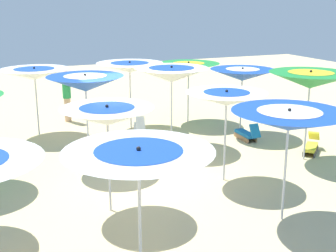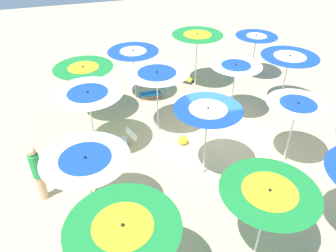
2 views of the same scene
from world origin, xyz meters
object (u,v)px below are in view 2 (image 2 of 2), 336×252
(beach_umbrella_2, at_px, (289,61))
(beachgoer_0, at_px, (38,173))
(beach_umbrella_8, at_px, (268,196))
(lounger_0, at_px, (117,140))
(beach_umbrella_15, at_px, (84,71))
(beach_umbrella_6, at_px, (236,69))
(lounger_2, at_px, (152,93))
(beach_umbrella_12, at_px, (124,233))
(lounger_1, at_px, (183,77))
(beach_umbrella_5, at_px, (297,108))
(beach_umbrella_14, at_px, (88,97))
(beach_umbrella_13, at_px, (86,163))
(beach_umbrella_10, at_px, (157,78))
(beach_umbrella_7, at_px, (197,39))
(beach_umbrella_11, at_px, (133,55))
(beach_ball, at_px, (183,140))
(beach_umbrella_3, at_px, (256,39))
(beach_umbrella_9, at_px, (208,115))

(beach_umbrella_2, distance_m, beachgoer_0, 9.95)
(beach_umbrella_8, height_order, lounger_0, beach_umbrella_8)
(beach_umbrella_15, bearing_deg, beach_umbrella_6, -16.39)
(beachgoer_0, bearing_deg, lounger_2, -168.27)
(beach_umbrella_2, relative_size, beach_umbrella_6, 1.02)
(beach_umbrella_12, xyz_separation_m, lounger_2, (2.75, 8.50, -2.03))
(lounger_1, relative_size, beachgoer_0, 0.57)
(beach_umbrella_2, distance_m, lounger_0, 7.31)
(beach_umbrella_5, height_order, beach_umbrella_14, beach_umbrella_14)
(beach_umbrella_13, distance_m, lounger_1, 8.93)
(beach_umbrella_10, bearing_deg, beach_umbrella_7, 48.24)
(beach_umbrella_7, distance_m, beach_umbrella_10, 3.95)
(beach_umbrella_11, xyz_separation_m, beach_ball, (0.91, -3.77, -1.83))
(beach_umbrella_2, height_order, beach_umbrella_3, beach_umbrella_2)
(beach_umbrella_5, bearing_deg, beach_umbrella_8, -133.08)
(beach_umbrella_13, relative_size, beach_umbrella_15, 1.02)
(lounger_0, relative_size, beach_ball, 3.86)
(beach_umbrella_3, bearing_deg, beach_umbrella_2, -93.53)
(beach_umbrella_7, distance_m, lounger_1, 2.18)
(beach_umbrella_7, bearing_deg, beach_umbrella_14, -145.67)
(beach_umbrella_12, height_order, lounger_2, beach_umbrella_12)
(beach_umbrella_3, height_order, lounger_1, beach_umbrella_3)
(beach_umbrella_2, relative_size, beach_umbrella_7, 0.92)
(beach_umbrella_7, bearing_deg, beach_umbrella_15, -165.98)
(beach_umbrella_8, relative_size, beach_umbrella_11, 1.01)
(beach_umbrella_6, bearing_deg, beach_umbrella_3, 49.20)
(beach_umbrella_10, xyz_separation_m, beach_ball, (0.63, -1.12, -2.04))
(beach_umbrella_10, xyz_separation_m, beachgoer_0, (-4.18, -2.37, -1.21))
(lounger_0, bearing_deg, beach_umbrella_15, -56.82)
(beach_umbrella_5, height_order, beach_umbrella_13, beach_umbrella_5)
(beach_umbrella_7, relative_size, beachgoer_0, 1.34)
(beach_umbrella_7, height_order, beach_umbrella_9, beach_umbrella_7)
(beach_umbrella_9, relative_size, beach_ball, 7.30)
(beach_umbrella_11, bearing_deg, beach_umbrella_14, -124.24)
(beach_umbrella_8, distance_m, beach_umbrella_13, 4.35)
(beach_umbrella_13, distance_m, beach_umbrella_14, 3.13)
(beach_umbrella_9, relative_size, lounger_1, 2.33)
(beach_umbrella_5, bearing_deg, beachgoer_0, 175.50)
(beach_umbrella_15, height_order, lounger_2, beach_umbrella_15)
(beach_umbrella_6, height_order, beach_umbrella_7, beach_umbrella_7)
(beach_umbrella_5, xyz_separation_m, lounger_0, (-5.27, 2.52, -1.87))
(beach_umbrella_2, xyz_separation_m, beach_ball, (-4.76, -1.26, -1.92))
(beach_umbrella_8, bearing_deg, beach_umbrella_7, 78.98)
(beach_umbrella_9, bearing_deg, beach_umbrella_14, 144.56)
(beach_umbrella_14, distance_m, beach_ball, 3.68)
(beach_umbrella_12, relative_size, beach_umbrella_14, 1.06)
(beach_umbrella_9, xyz_separation_m, beachgoer_0, (-4.93, 0.39, -1.26))
(beach_umbrella_2, xyz_separation_m, lounger_1, (-3.15, 3.40, -1.90))
(beach_umbrella_14, xyz_separation_m, beachgoer_0, (-1.76, -1.87, -1.13))
(lounger_2, bearing_deg, beach_umbrella_2, 156.96)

